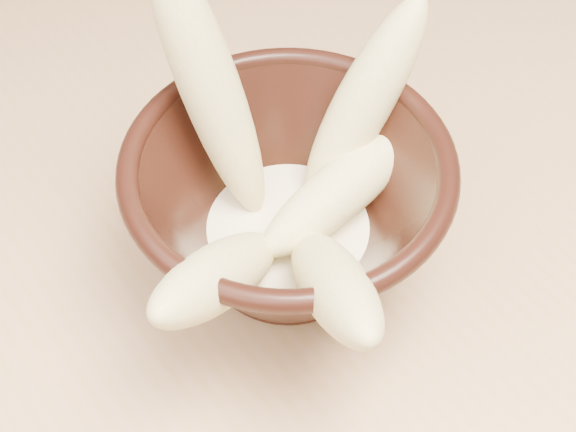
# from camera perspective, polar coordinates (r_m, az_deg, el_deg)

# --- Properties ---
(table) EXTENTS (1.20, 0.80, 0.75)m
(table) POSITION_cam_1_polar(r_m,az_deg,el_deg) (0.67, 4.41, 5.56)
(table) COLOR tan
(table) RESTS_ON ground
(bowl) EXTENTS (0.18, 0.18, 0.10)m
(bowl) POSITION_cam_1_polar(r_m,az_deg,el_deg) (0.45, 0.00, 0.66)
(bowl) COLOR black
(bowl) RESTS_ON table
(milk_puddle) EXTENTS (0.10, 0.10, 0.01)m
(milk_puddle) POSITION_cam_1_polar(r_m,az_deg,el_deg) (0.47, 0.00, -1.19)
(milk_puddle) COLOR #FCECCB
(milk_puddle) RESTS_ON bowl
(banana_upright) EXTENTS (0.04, 0.11, 0.17)m
(banana_upright) POSITION_cam_1_polar(r_m,az_deg,el_deg) (0.44, -5.66, 9.35)
(banana_upright) COLOR #D5BF7E
(banana_upright) RESTS_ON bowl
(banana_left) EXTENTS (0.13, 0.09, 0.10)m
(banana_left) POSITION_cam_1_polar(r_m,az_deg,el_deg) (0.40, -4.96, -4.27)
(banana_left) COLOR #D5BF7E
(banana_left) RESTS_ON bowl
(banana_right) EXTENTS (0.11, 0.05, 0.13)m
(banana_right) POSITION_cam_1_polar(r_m,az_deg,el_deg) (0.46, 5.42, 8.10)
(banana_right) COLOR #D5BF7E
(banana_right) RESTS_ON bowl
(banana_across) EXTENTS (0.13, 0.05, 0.04)m
(banana_across) POSITION_cam_1_polar(r_m,az_deg,el_deg) (0.46, 3.80, 1.88)
(banana_across) COLOR #D5BF7E
(banana_across) RESTS_ON bowl
(banana_front) EXTENTS (0.09, 0.13, 0.11)m
(banana_front) POSITION_cam_1_polar(r_m,az_deg,el_deg) (0.40, 3.22, -4.85)
(banana_front) COLOR #D5BF7E
(banana_front) RESTS_ON bowl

